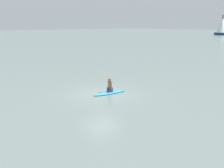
{
  "coord_description": "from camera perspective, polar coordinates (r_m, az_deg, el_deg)",
  "views": [
    {
      "loc": [
        -9.89,
        -13.38,
        4.75
      ],
      "look_at": [
        0.79,
        -0.23,
        0.64
      ],
      "focal_mm": 39.53,
      "sensor_mm": 36.0,
      "label": 1
    }
  ],
  "objects": [
    {
      "name": "ground_plane",
      "position": [
        17.3,
        -2.51,
        -2.3
      ],
      "size": [
        400.0,
        400.0,
        0.0
      ],
      "primitive_type": "plane",
      "color": "slate"
    },
    {
      "name": "surfboard",
      "position": [
        17.43,
        -0.5,
        -1.99
      ],
      "size": [
        2.73,
        0.85,
        0.1
      ],
      "primitive_type": "ellipsoid",
      "rotation": [
        0.0,
        0.0,
        3.06
      ],
      "color": "#339EC6",
      "rests_on": "ground"
    },
    {
      "name": "sailboat_distant",
      "position": [
        123.32,
        24.1,
        12.22
      ],
      "size": [
        5.39,
        6.67,
        8.8
      ],
      "rotation": [
        0.0,
        0.0,
        -1.8
      ],
      "color": "navy",
      "rests_on": "ground"
    },
    {
      "name": "person_paddler",
      "position": [
        17.3,
        -0.5,
        -0.33
      ],
      "size": [
        0.36,
        0.45,
        1.04
      ],
      "rotation": [
        0.0,
        0.0,
        3.06
      ],
      "color": "navy",
      "rests_on": "surfboard"
    }
  ]
}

